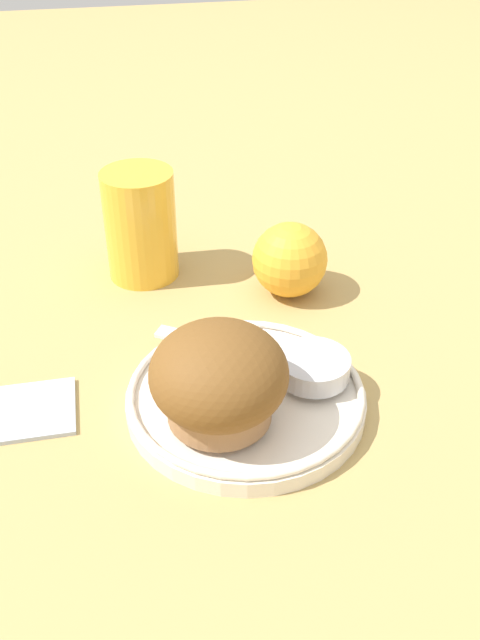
{
  "coord_description": "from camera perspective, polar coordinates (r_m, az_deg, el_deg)",
  "views": [
    {
      "loc": [
        -0.08,
        -0.45,
        0.39
      ],
      "look_at": [
        0.01,
        0.02,
        0.06
      ],
      "focal_mm": 40.0,
      "sensor_mm": 36.0,
      "label": 1
    }
  ],
  "objects": [
    {
      "name": "juice_glass",
      "position": [
        0.73,
        -7.96,
        7.54
      ],
      "size": [
        0.07,
        0.07,
        0.11
      ],
      "color": "gold",
      "rests_on": "ground_plane"
    },
    {
      "name": "berry_pair",
      "position": [
        0.6,
        0.96,
        -1.93
      ],
      "size": [
        0.03,
        0.01,
        0.01
      ],
      "color": "#B7192D",
      "rests_on": "plate"
    },
    {
      "name": "muffin",
      "position": [
        0.52,
        -1.69,
        -4.76
      ],
      "size": [
        0.1,
        0.1,
        0.08
      ],
      "color": "#9E7047",
      "rests_on": "plate"
    },
    {
      "name": "cream_ramekin",
      "position": [
        0.58,
        5.91,
        -3.66
      ],
      "size": [
        0.06,
        0.06,
        0.02
      ],
      "color": "silver",
      "rests_on": "plate"
    },
    {
      "name": "orange_fruit",
      "position": [
        0.7,
        4.0,
        4.83
      ],
      "size": [
        0.07,
        0.07,
        0.07
      ],
      "color": "#F4A82D",
      "rests_on": "ground_plane"
    },
    {
      "name": "ground_plane",
      "position": [
        0.6,
        -0.72,
        -5.3
      ],
      "size": [
        3.0,
        3.0,
        0.0
      ],
      "primitive_type": "plane",
      "color": "tan"
    },
    {
      "name": "butter_knife",
      "position": [
        0.6,
        -0.16,
        -2.35
      ],
      "size": [
        0.14,
        0.09,
        0.0
      ],
      "rotation": [
        0.0,
        0.0,
        -0.56
      ],
      "color": "silver",
      "rests_on": "plate"
    },
    {
      "name": "plate",
      "position": [
        0.57,
        0.47,
        -6.17
      ],
      "size": [
        0.19,
        0.19,
        0.02
      ],
      "color": "silver",
      "rests_on": "ground_plane"
    }
  ]
}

